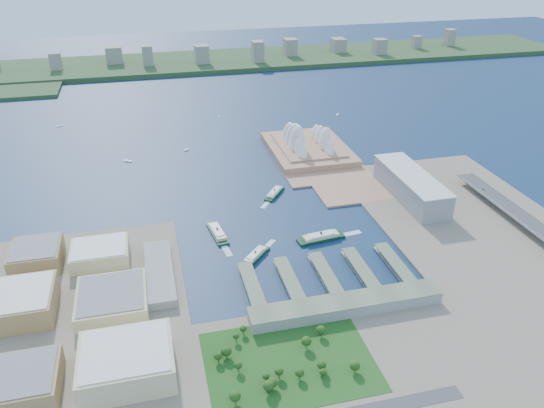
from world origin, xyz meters
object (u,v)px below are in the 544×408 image
object	(u,v)px
ferry_d	(321,236)
car_c	(483,189)
ferry_b	(274,192)
toaster_building	(411,186)
ferry_a	(217,231)
opera_house	(309,136)
ferry_c	(255,254)

from	to	relation	value
ferry_d	car_c	xyz separation A→B (m)	(260.45, 50.17, 9.69)
ferry_b	toaster_building	bearing A→B (deg)	18.58
toaster_building	ferry_a	bearing A→B (deg)	-173.46
opera_house	ferry_b	distance (m)	171.61
ferry_a	ferry_d	xyz separation A→B (m)	(124.02, -42.92, 0.40)
ferry_a	ferry_b	size ratio (longest dim) A/B	1.17
ferry_d	opera_house	bearing A→B (deg)	-21.35
opera_house	toaster_building	distance (m)	219.62
opera_house	car_c	bearing A→B (deg)	-49.70
ferry_b	opera_house	bearing A→B (deg)	92.29
ferry_c	car_c	distance (m)	355.89
opera_house	toaster_building	size ratio (longest dim) A/B	1.16
toaster_building	ferry_b	bearing A→B (deg)	162.08
toaster_building	ferry_c	xyz separation A→B (m)	(-247.79, -95.13, -15.80)
opera_house	ferry_d	bearing A→B (deg)	-104.15
opera_house	ferry_a	world-z (taller)	opera_house
ferry_c	ferry_d	xyz separation A→B (m)	(88.33, 19.73, 1.08)
toaster_building	ferry_d	size ratio (longest dim) A/B	2.54
opera_house	ferry_d	size ratio (longest dim) A/B	2.95
opera_house	car_c	size ratio (longest dim) A/B	42.45
opera_house	car_c	distance (m)	295.77
car_c	ferry_c	bearing A→B (deg)	-168.67
ferry_c	ferry_d	size ratio (longest dim) A/B	0.81
opera_house	ferry_c	size ratio (longest dim) A/B	3.62
ferry_a	car_c	size ratio (longest dim) A/B	13.41
toaster_building	ferry_a	size ratio (longest dim) A/B	2.73
ferry_d	car_c	world-z (taller)	car_c
car_c	opera_house	bearing A→B (deg)	130.30
ferry_a	ferry_b	world-z (taller)	ferry_a
ferry_c	toaster_building	bearing A→B (deg)	-116.77
ferry_b	ferry_c	bearing A→B (deg)	-75.48
toaster_building	ferry_a	world-z (taller)	toaster_building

